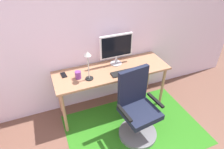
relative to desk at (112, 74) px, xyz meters
name	(u,v)px	position (x,y,z in m)	size (l,w,h in m)	color
wall_back	(77,29)	(-0.38, 0.35, 0.63)	(6.00, 0.10, 2.60)	silver
area_rug	(134,129)	(0.13, -0.57, -0.67)	(1.93, 1.32, 0.01)	#297319
desk	(112,74)	(0.00, 0.00, 0.00)	(1.72, 0.56, 0.74)	#A37251
monitor	(116,47)	(0.13, 0.14, 0.36)	(0.51, 0.18, 0.48)	#B2B2B7
keyboard	(126,72)	(0.15, -0.15, 0.08)	(0.43, 0.13, 0.02)	black
computer_mouse	(142,67)	(0.44, -0.12, 0.09)	(0.06, 0.10, 0.03)	black
coffee_cup	(78,75)	(-0.51, -0.02, 0.13)	(0.08, 0.08, 0.11)	#743680
cell_phone	(64,75)	(-0.69, 0.12, 0.08)	(0.07, 0.14, 0.01)	black
desk_lamp	(88,61)	(-0.37, -0.10, 0.36)	(0.11, 0.11, 0.43)	black
office_chair	(137,112)	(0.12, -0.61, -0.27)	(0.57, 0.54, 1.02)	slate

